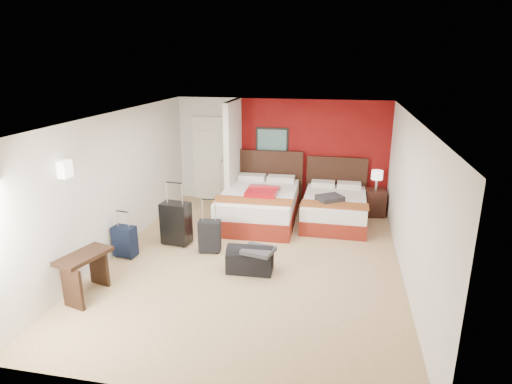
% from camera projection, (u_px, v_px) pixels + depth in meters
% --- Properties ---
extents(ground, '(6.50, 6.50, 0.00)m').
position_uv_depth(ground, '(253.00, 260.00, 7.55)').
color(ground, tan).
rests_on(ground, ground).
extents(room_walls, '(5.02, 6.52, 2.50)m').
position_uv_depth(room_walls, '(200.00, 167.00, 8.76)').
color(room_walls, silver).
rests_on(room_walls, ground).
extents(red_accent_panel, '(3.50, 0.04, 2.50)m').
position_uv_depth(red_accent_panel, '(312.00, 154.00, 10.06)').
color(red_accent_panel, maroon).
rests_on(red_accent_panel, ground).
extents(partition_wall, '(0.12, 1.20, 2.50)m').
position_uv_depth(partition_wall, '(233.00, 156.00, 9.80)').
color(partition_wall, silver).
rests_on(partition_wall, ground).
extents(entry_door, '(0.82, 0.06, 2.05)m').
position_uv_depth(entry_door, '(210.00, 159.00, 10.56)').
color(entry_door, silver).
rests_on(entry_door, ground).
extents(bed_left, '(1.60, 2.25, 0.67)m').
position_uv_depth(bed_left, '(259.00, 206.00, 9.28)').
color(bed_left, silver).
rests_on(bed_left, ground).
extents(bed_right, '(1.34, 1.90, 0.57)m').
position_uv_depth(bed_right, '(334.00, 210.00, 9.22)').
color(bed_right, white).
rests_on(bed_right, ground).
extents(red_suitcase_open, '(0.63, 0.86, 0.11)m').
position_uv_depth(red_suitcase_open, '(263.00, 191.00, 9.05)').
color(red_suitcase_open, '#A90E18').
rests_on(red_suitcase_open, bed_left).
extents(jacket_bundle, '(0.63, 0.60, 0.12)m').
position_uv_depth(jacket_bundle, '(330.00, 198.00, 8.86)').
color(jacket_bundle, '#323136').
rests_on(jacket_bundle, bed_right).
extents(nightstand, '(0.47, 0.47, 0.59)m').
position_uv_depth(nightstand, '(375.00, 203.00, 9.62)').
color(nightstand, '#331811').
rests_on(nightstand, ground).
extents(table_lamp, '(0.27, 0.27, 0.44)m').
position_uv_depth(table_lamp, '(377.00, 180.00, 9.47)').
color(table_lamp, white).
rests_on(table_lamp, nightstand).
extents(suitcase_black, '(0.56, 0.39, 0.79)m').
position_uv_depth(suitcase_black, '(176.00, 224.00, 8.10)').
color(suitcase_black, black).
rests_on(suitcase_black, ground).
extents(suitcase_charcoal, '(0.41, 0.29, 0.57)m').
position_uv_depth(suitcase_charcoal, '(210.00, 237.00, 7.79)').
color(suitcase_charcoal, black).
rests_on(suitcase_charcoal, ground).
extents(suitcase_navy, '(0.42, 0.29, 0.54)m').
position_uv_depth(suitcase_navy, '(125.00, 243.00, 7.60)').
color(suitcase_navy, black).
rests_on(suitcase_navy, ground).
extents(duffel_bag, '(0.76, 0.43, 0.38)m').
position_uv_depth(duffel_bag, '(250.00, 261.00, 7.10)').
color(duffel_bag, black).
rests_on(duffel_bag, ground).
extents(jacket_draped, '(0.57, 0.51, 0.07)m').
position_uv_depth(jacket_draped, '(258.00, 251.00, 6.95)').
color(jacket_draped, '#39393E').
rests_on(jacket_draped, duffel_bag).
extents(desk, '(0.60, 0.89, 0.67)m').
position_uv_depth(desk, '(86.00, 275.00, 6.32)').
color(desk, black).
rests_on(desk, ground).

